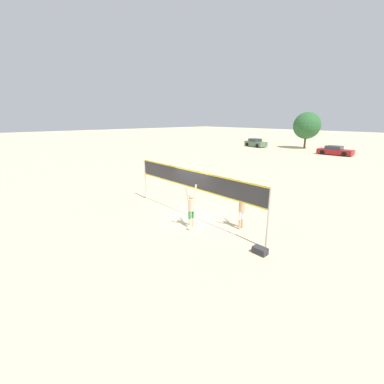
{
  "coord_description": "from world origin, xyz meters",
  "views": [
    {
      "loc": [
        9.3,
        -8.35,
        5.03
      ],
      "look_at": [
        0.0,
        0.0,
        1.39
      ],
      "focal_mm": 24.0,
      "sensor_mm": 36.0,
      "label": 1
    }
  ],
  "objects": [
    {
      "name": "parked_car_mid",
      "position": [
        -17.46,
        30.82,
        0.65
      ],
      "size": [
        4.33,
        2.51,
        1.43
      ],
      "rotation": [
        0.0,
        0.0,
        -0.21
      ],
      "color": "#4C6B4C",
      "rests_on": "ground_plane"
    },
    {
      "name": "gear_bag",
      "position": [
        4.5,
        -0.54,
        0.13
      ],
      "size": [
        0.55,
        0.35,
        0.27
      ],
      "color": "#2D2D33",
      "rests_on": "ground_plane"
    },
    {
      "name": "player_blocker",
      "position": [
        2.57,
        0.77,
        1.1
      ],
      "size": [
        0.28,
        0.7,
        2.1
      ],
      "rotation": [
        0.0,
        0.0,
        -1.57
      ],
      "color": "tan",
      "rests_on": "ground_plane"
    },
    {
      "name": "ground_plane",
      "position": [
        0.0,
        0.0,
        0.0
      ],
      "size": [
        200.0,
        200.0,
        0.0
      ],
      "primitive_type": "plane",
      "color": "beige"
    },
    {
      "name": "volleyball",
      "position": [
        1.06,
        -1.11,
        0.11
      ],
      "size": [
        0.22,
        0.22,
        0.22
      ],
      "color": "white",
      "rests_on": "ground_plane"
    },
    {
      "name": "tree_left_cluster",
      "position": [
        -10.48,
        34.84,
        3.73
      ],
      "size": [
        4.32,
        4.32,
        5.9
      ],
      "color": "#4C3823",
      "rests_on": "ground_plane"
    },
    {
      "name": "player_spiker",
      "position": [
        0.9,
        -0.86,
        1.08
      ],
      "size": [
        0.28,
        0.69,
        2.06
      ],
      "rotation": [
        0.0,
        0.0,
        1.57
      ],
      "color": "beige",
      "rests_on": "ground_plane"
    },
    {
      "name": "parked_car_near",
      "position": [
        -4.05,
        30.35,
        0.57
      ],
      "size": [
        4.5,
        2.19,
        1.25
      ],
      "rotation": [
        0.0,
        0.0,
        0.06
      ],
      "color": "maroon",
      "rests_on": "ground_plane"
    },
    {
      "name": "volleyball_net",
      "position": [
        0.0,
        0.0,
        1.9
      ],
      "size": [
        8.94,
        0.1,
        2.52
      ],
      "color": "beige",
      "rests_on": "ground_plane"
    }
  ]
}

